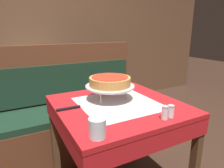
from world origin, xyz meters
The scene contains 11 objects.
dining_table_front centered at (0.00, 0.00, 0.68)m, with size 0.81×0.81×0.77m.
dining_table_rear centered at (-0.32, 1.57, 0.65)m, with size 0.73×0.73×0.76m.
booth_bench centered at (-0.16, 0.77, 0.33)m, with size 1.65×0.52×1.11m.
back_wall_panel centered at (0.00, 2.05, 1.20)m, with size 6.00×0.04×2.40m, color brown.
pizza_pan_stand centered at (-0.01, 0.09, 0.87)m, with size 0.34×0.34×0.10m.
deep_dish_pizza centered at (-0.01, 0.09, 0.91)m, with size 0.29×0.29×0.06m.
pizza_server centered at (-0.26, 0.05, 0.77)m, with size 0.26×0.09×0.01m.
water_glass_near centered at (-0.30, -0.34, 0.82)m, with size 0.08×0.08×0.10m.
salt_shaker centered at (0.10, -0.33, 0.81)m, with size 0.04×0.04×0.08m.
pepper_shaker centered at (0.15, -0.33, 0.81)m, with size 0.04×0.04×0.07m.
condiment_caddy centered at (-0.25, 1.63, 0.81)m, with size 0.11×0.11×0.15m.
Camera 1 is at (-0.63, -1.09, 1.25)m, focal length 32.00 mm.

